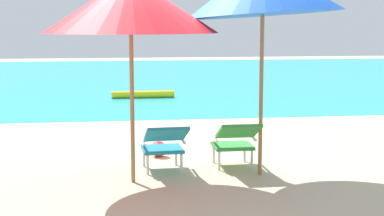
{
  "coord_description": "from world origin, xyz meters",
  "views": [
    {
      "loc": [
        -1.06,
        -7.71,
        1.94
      ],
      "look_at": [
        0.0,
        0.21,
        0.75
      ],
      "focal_mm": 54.25,
      "sensor_mm": 36.0,
      "label": 1
    }
  ],
  "objects": [
    {
      "name": "ground_plane",
      "position": [
        0.0,
        4.0,
        0.0
      ],
      "size": [
        40.0,
        40.0,
        0.0
      ],
      "primitive_type": "plane",
      "color": "#CCB78E"
    },
    {
      "name": "swim_buoy",
      "position": [
        -0.35,
        7.09,
        0.1
      ],
      "size": [
        1.6,
        0.18,
        0.18
      ],
      "primitive_type": "cylinder",
      "rotation": [
        0.0,
        1.57,
        0.0
      ],
      "color": "yellow",
      "rests_on": "ocean_band"
    },
    {
      "name": "lounge_chair_right",
      "position": [
        0.5,
        -0.35,
        0.4
      ],
      "size": [
        0.55,
        0.88,
        0.68
      ],
      "color": "#338E3D",
      "rests_on": "ground_plane"
    },
    {
      "name": "beach_umbrella_left",
      "position": [
        -0.86,
        -0.8,
        2.14
      ],
      "size": [
        2.85,
        2.85,
        2.48
      ],
      "color": "olive",
      "rests_on": "ground_plane"
    },
    {
      "name": "ocean_band",
      "position": [
        0.0,
        12.66,
        0.0
      ],
      "size": [
        40.0,
        18.0,
        0.01
      ],
      "primitive_type": "cube",
      "color": "#28B2B7",
      "rests_on": "ground_plane"
    },
    {
      "name": "lounge_chair_left",
      "position": [
        -0.45,
        -0.43,
        0.4
      ],
      "size": [
        0.58,
        0.9,
        0.68
      ],
      "color": "teal",
      "rests_on": "ground_plane"
    },
    {
      "name": "beach_ball",
      "position": [
        -0.45,
        0.51,
        0.11
      ],
      "size": [
        0.23,
        0.23,
        0.23
      ],
      "primitive_type": "sphere",
      "color": "red",
      "rests_on": "ground_plane"
    }
  ]
}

